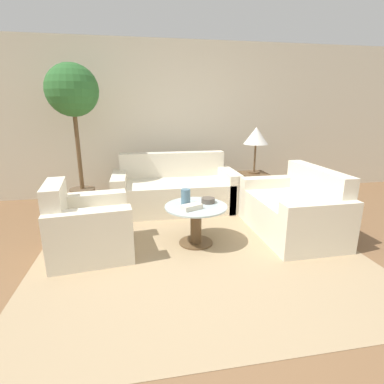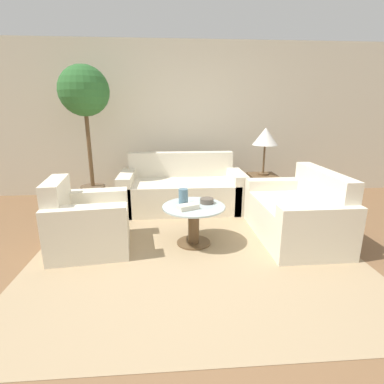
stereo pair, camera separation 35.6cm
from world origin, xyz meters
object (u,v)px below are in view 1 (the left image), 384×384
loveseat (295,211)px  vase (186,198)px  sofa_main (175,190)px  table_lamp (256,137)px  armchair (85,229)px  coffee_table (196,220)px  potted_plant (74,104)px  book_stack (191,207)px  bowl (208,200)px

loveseat → vase: loveseat is taller
sofa_main → table_lamp: 1.49m
armchair → vase: bearing=-95.1°
coffee_table → potted_plant: bearing=135.1°
armchair → book_stack: 1.15m
table_lamp → vase: (-1.28, -1.22, -0.53)m
sofa_main → table_lamp: bearing=-4.0°
bowl → book_stack: 0.30m
loveseat → table_lamp: table_lamp is taller
coffee_table → loveseat: bearing=4.2°
table_lamp → bowl: 1.64m
sofa_main → vase: bearing=-91.8°
sofa_main → potted_plant: potted_plant is taller
coffee_table → book_stack: (-0.07, -0.11, 0.19)m
sofa_main → potted_plant: size_ratio=0.88×
coffee_table → sofa_main: bearing=93.2°
loveseat → coffee_table: loveseat is taller
armchair → potted_plant: bearing=3.2°
potted_plant → bowl: size_ratio=13.55×
potted_plant → book_stack: size_ratio=8.43×
armchair → bowl: size_ratio=5.83×
armchair → potted_plant: potted_plant is taller
table_lamp → potted_plant: (-2.63, 0.23, 0.48)m
book_stack → table_lamp: bearing=22.5°
loveseat → bowl: loveseat is taller
loveseat → sofa_main: bearing=-132.9°
coffee_table → book_stack: size_ratio=2.82×
bowl → armchair: bearing=-175.3°
coffee_table → vase: bearing=177.0°
table_lamp → bowl: size_ratio=4.54×
bowl → coffee_table: bearing=-152.0°
coffee_table → vase: vase is taller
sofa_main → loveseat: bearing=-42.1°
bowl → potted_plant: bearing=139.8°
coffee_table → book_stack: bearing=-123.6°
potted_plant → sofa_main: bearing=-5.7°
armchair → book_stack: (1.13, -0.08, 0.21)m
vase → potted_plant: bearing=132.9°
potted_plant → loveseat: bearing=-26.4°
potted_plant → bowl: potted_plant is taller
loveseat → vase: 1.42m
potted_plant → bowl: (1.62, -1.37, -1.08)m
coffee_table → potted_plant: size_ratio=0.33×
potted_plant → book_stack: potted_plant is taller
coffee_table → table_lamp: size_ratio=1.00×
sofa_main → vase: 1.34m
bowl → book_stack: size_ratio=0.62×
book_stack → loveseat: bearing=-16.2°
loveseat → table_lamp: bearing=-175.3°
table_lamp → bowl: table_lamp is taller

